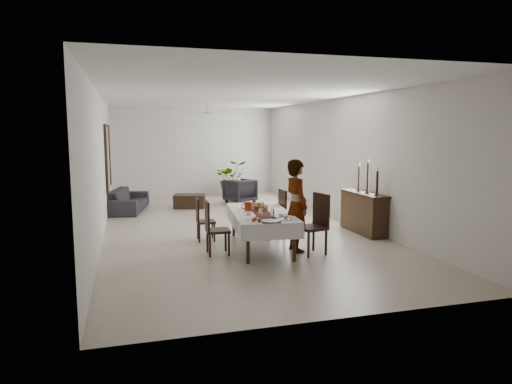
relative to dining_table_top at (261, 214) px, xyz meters
name	(u,v)px	position (x,y,z in m)	size (l,w,h in m)	color
floor	(230,225)	(-0.11, 2.32, -0.70)	(6.00, 12.00, 0.00)	#B3A58E
ceiling	(229,95)	(-0.11, 2.32, 2.50)	(6.00, 12.00, 0.02)	white
wall_back	(195,151)	(-0.11, 8.32, 0.90)	(6.00, 0.02, 3.20)	silver
wall_front	(339,192)	(-0.11, -3.68, 0.90)	(6.00, 0.02, 3.20)	silver
wall_left	(101,164)	(-3.11, 2.32, 0.90)	(0.02, 12.00, 3.20)	silver
wall_right	(341,159)	(2.89, 2.32, 0.90)	(0.02, 12.00, 3.20)	silver
dining_table_top	(261,214)	(0.00, 0.00, 0.00)	(0.96, 2.30, 0.05)	black
table_leg_fl	(248,245)	(-0.54, -1.04, -0.36)	(0.07, 0.07, 0.67)	black
table_leg_fr	(294,243)	(0.30, -1.13, -0.36)	(0.07, 0.07, 0.67)	black
table_leg_bl	(234,221)	(-0.30, 1.13, -0.36)	(0.07, 0.07, 0.67)	black
table_leg_br	(271,220)	(0.54, 1.04, -0.36)	(0.07, 0.07, 0.67)	black
tablecloth_top	(261,212)	(0.00, 0.00, 0.03)	(1.13, 2.47, 0.01)	silver
tablecloth_drape_left	(233,220)	(-0.56, 0.06, -0.11)	(0.01, 2.47, 0.29)	white
tablecloth_drape_right	(288,218)	(0.56, -0.06, -0.11)	(0.01, 2.47, 0.29)	white
tablecloth_drape_near	(273,232)	(-0.14, -1.22, -0.11)	(1.13, 0.01, 0.29)	silver
tablecloth_drape_far	(251,209)	(0.14, 1.22, -0.11)	(1.13, 0.01, 0.29)	white
table_runner	(261,212)	(0.00, 0.00, 0.04)	(0.34, 2.40, 0.00)	#4E1C16
red_pitcher	(248,206)	(-0.22, 0.17, 0.13)	(0.14, 0.14, 0.19)	#96250A
pitcher_handle	(244,206)	(-0.30, 0.18, 0.13)	(0.12, 0.12, 0.02)	#9C0B11
wine_glass_near	(273,213)	(0.04, -0.63, 0.12)	(0.07, 0.07, 0.16)	white
wine_glass_mid	(261,213)	(-0.15, -0.51, 0.12)	(0.07, 0.07, 0.16)	white
wine_glass_far	(263,207)	(0.05, 0.04, 0.12)	(0.07, 0.07, 0.16)	white
teacup_right	(281,215)	(0.22, -0.60, 0.06)	(0.09, 0.09, 0.06)	silver
saucer_right	(281,216)	(0.22, -0.60, 0.04)	(0.14, 0.14, 0.01)	silver
teacup_left	(249,214)	(-0.32, -0.30, 0.06)	(0.09, 0.09, 0.06)	silver
saucer_left	(249,215)	(-0.32, -0.30, 0.04)	(0.14, 0.14, 0.01)	silver
plate_near_right	(286,219)	(0.22, -0.89, 0.04)	(0.23, 0.23, 0.01)	silver
bread_near_right	(286,218)	(0.22, -0.89, 0.07)	(0.09, 0.09, 0.09)	tan
plate_near_left	(252,219)	(-0.37, -0.68, 0.04)	(0.23, 0.23, 0.01)	silver
plate_far_left	(242,208)	(-0.25, 0.56, 0.04)	(0.23, 0.23, 0.01)	white
serving_tray	(271,221)	(-0.11, -1.00, 0.04)	(0.35, 0.35, 0.02)	#434348
jam_jar_a	(259,220)	(-0.33, -1.01, 0.07)	(0.06, 0.06, 0.07)	brown
jam_jar_b	(253,220)	(-0.41, -0.94, 0.07)	(0.06, 0.06, 0.07)	#983D16
jam_jar_c	(255,219)	(-0.36, -0.85, 0.07)	(0.06, 0.06, 0.07)	brown
fruit_basket	(261,207)	(0.07, 0.23, 0.08)	(0.29, 0.29, 0.10)	brown
fruit_red	(262,204)	(0.11, 0.25, 0.15)	(0.09, 0.09, 0.09)	maroon
fruit_green	(259,204)	(0.04, 0.27, 0.15)	(0.08, 0.08, 0.08)	#4D8227
fruit_yellow	(261,204)	(0.07, 0.19, 0.15)	(0.08, 0.08, 0.08)	gold
chair_right_near_seat	(311,228)	(0.78, -0.75, -0.18)	(0.49, 0.49, 0.06)	black
chair_right_near_leg_fl	(326,243)	(1.02, -0.90, -0.45)	(0.05, 0.05, 0.49)	black
chair_right_near_leg_fr	(313,238)	(0.93, -0.51, -0.45)	(0.05, 0.05, 0.49)	black
chair_right_near_leg_bl	(308,245)	(0.63, -0.99, -0.45)	(0.05, 0.05, 0.49)	black
chair_right_near_leg_br	(296,241)	(0.54, -0.60, -0.45)	(0.05, 0.05, 0.49)	black
chair_right_near_back	(321,209)	(1.00, -0.70, 0.15)	(0.49, 0.04, 0.62)	black
chair_right_far_seat	(273,217)	(0.49, 0.68, -0.22)	(0.45, 0.45, 0.05)	black
chair_right_far_leg_fl	(284,229)	(0.68, 0.50, -0.47)	(0.05, 0.05, 0.45)	black
chair_right_far_leg_fr	(279,226)	(0.68, 0.87, -0.47)	(0.05, 0.05, 0.45)	black
chair_right_far_leg_bl	(268,230)	(0.31, 0.50, -0.47)	(0.05, 0.05, 0.45)	black
chair_right_far_leg_br	(263,227)	(0.30, 0.87, -0.47)	(0.05, 0.05, 0.45)	black
chair_right_far_back	(282,203)	(0.70, 0.69, 0.09)	(0.45, 0.04, 0.58)	black
chair_left_near_seat	(218,231)	(-0.93, -0.27, -0.24)	(0.44, 0.44, 0.05)	black
chair_left_near_leg_fl	(207,241)	(-1.10, -0.08, -0.48)	(0.04, 0.04, 0.43)	black
chair_left_near_leg_fr	(210,246)	(-1.12, -0.44, -0.48)	(0.04, 0.04, 0.43)	black
chair_left_near_leg_bl	(226,240)	(-0.75, -0.10, -0.48)	(0.04, 0.04, 0.43)	black
chair_left_near_leg_br	(229,245)	(-0.76, -0.46, -0.48)	(0.04, 0.04, 0.43)	black
chair_left_near_back	(207,216)	(-1.13, -0.26, 0.06)	(0.44, 0.04, 0.56)	black
chair_left_far_seat	(206,222)	(-0.96, 0.90, -0.29)	(0.39, 0.39, 0.04)	black
chair_left_far_leg_fl	(198,230)	(-1.12, 1.07, -0.50)	(0.04, 0.04, 0.38)	black
chair_left_far_leg_fr	(199,234)	(-1.13, 0.75, -0.50)	(0.04, 0.04, 0.38)	black
chair_left_far_leg_bl	(212,230)	(-0.80, 1.05, -0.50)	(0.04, 0.04, 0.38)	black
chair_left_far_leg_br	(214,233)	(-0.81, 0.73, -0.50)	(0.04, 0.04, 0.38)	black
chair_left_far_back	(197,210)	(-1.14, 0.91, -0.02)	(0.39, 0.04, 0.49)	black
woman	(296,206)	(0.59, -0.45, 0.21)	(0.66, 0.43, 1.80)	#97989F
sideboard_body	(363,213)	(2.67, 0.67, -0.24)	(0.40, 1.51, 0.91)	black
sideboard_top	(364,193)	(2.67, 0.67, 0.23)	(0.44, 1.58, 0.03)	black
candlestick_near_base	(377,195)	(2.67, 0.11, 0.26)	(0.10, 0.10, 0.03)	black
candlestick_near_shaft	(377,183)	(2.67, 0.11, 0.53)	(0.05, 0.05, 0.50)	black
candlestick_near_candle	(378,169)	(2.67, 0.11, 0.82)	(0.04, 0.04, 0.08)	beige
candlestick_mid_base	(367,193)	(2.67, 0.51, 0.26)	(0.10, 0.10, 0.03)	black
candlestick_mid_shaft	(368,178)	(2.67, 0.51, 0.60)	(0.05, 0.05, 0.66)	black
candlestick_mid_candle	(368,161)	(2.67, 0.51, 0.97)	(0.04, 0.04, 0.08)	#EFE7CF
candlestick_far_base	(359,190)	(2.67, 0.92, 0.26)	(0.10, 0.10, 0.03)	black
candlestick_far_shaft	(359,178)	(2.67, 0.92, 0.55)	(0.05, 0.05, 0.56)	black
candlestick_far_candle	(359,164)	(2.67, 0.92, 0.87)	(0.04, 0.04, 0.08)	beige
sofa	(128,200)	(-2.55, 5.18, -0.37)	(2.21, 0.86, 0.65)	#2A272C
armchair	(240,191)	(1.00, 5.79, -0.30)	(0.84, 0.86, 0.78)	#262328
coffee_table	(190,201)	(-0.74, 5.24, -0.49)	(0.92, 0.62, 0.41)	black
potted_plant	(231,178)	(1.12, 7.59, -0.06)	(1.15, 1.00, 1.28)	#2C5823
mirror_frame_near	(107,158)	(-3.07, 4.52, 0.90)	(0.06, 1.05, 1.85)	black
mirror_glass_near	(108,158)	(-3.03, 4.52, 0.90)	(0.01, 0.90, 1.70)	silver
mirror_frame_far	(110,155)	(-3.07, 6.62, 0.90)	(0.06, 1.05, 1.85)	black
mirror_glass_far	(111,155)	(-3.03, 6.62, 0.90)	(0.01, 0.90, 1.70)	white
fan_rod	(208,106)	(-0.11, 5.32, 2.40)	(0.04, 0.04, 0.20)	beige
fan_hub	(208,113)	(-0.11, 5.32, 2.20)	(0.16, 0.16, 0.08)	silver
fan_blade_n	(206,113)	(-0.11, 5.67, 2.20)	(0.10, 0.55, 0.01)	white
fan_blade_s	(210,112)	(-0.11, 4.97, 2.20)	(0.10, 0.55, 0.01)	beige
fan_blade_e	(219,113)	(0.24, 5.32, 2.20)	(0.55, 0.10, 0.01)	silver
fan_blade_w	(197,112)	(-0.46, 5.32, 2.20)	(0.55, 0.10, 0.01)	silver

